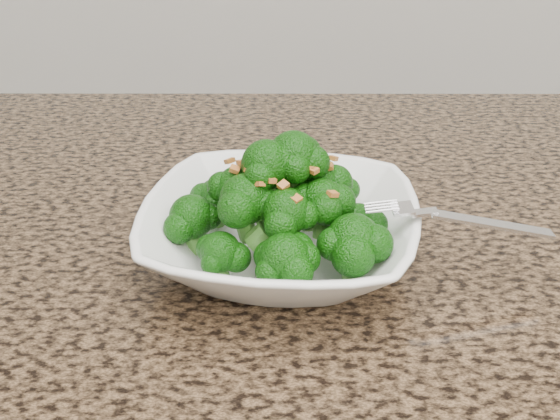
# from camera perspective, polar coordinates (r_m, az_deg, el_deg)

# --- Properties ---
(granite_counter) EXTENTS (1.64, 1.04, 0.03)m
(granite_counter) POSITION_cam_1_polar(r_m,az_deg,el_deg) (0.54, 13.33, -10.46)
(granite_counter) COLOR brown
(granite_counter) RESTS_ON cabinet
(bowl) EXTENTS (0.25, 0.25, 0.06)m
(bowl) POSITION_cam_1_polar(r_m,az_deg,el_deg) (0.58, -0.00, -1.95)
(bowl) COLOR white
(bowl) RESTS_ON granite_counter
(broccoli_pile) EXTENTS (0.20, 0.20, 0.07)m
(broccoli_pile) POSITION_cam_1_polar(r_m,az_deg,el_deg) (0.55, 0.00, 3.91)
(broccoli_pile) COLOR #104E08
(broccoli_pile) RESTS_ON bowl
(garlic_topping) EXTENTS (0.12, 0.12, 0.01)m
(garlic_topping) POSITION_cam_1_polar(r_m,az_deg,el_deg) (0.53, 0.00, 7.85)
(garlic_topping) COLOR #C1732F
(garlic_topping) RESTS_ON broccoli_pile
(fork) EXTENTS (0.17, 0.03, 0.01)m
(fork) POSITION_cam_1_polar(r_m,az_deg,el_deg) (0.55, 12.02, -0.22)
(fork) COLOR silver
(fork) RESTS_ON bowl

